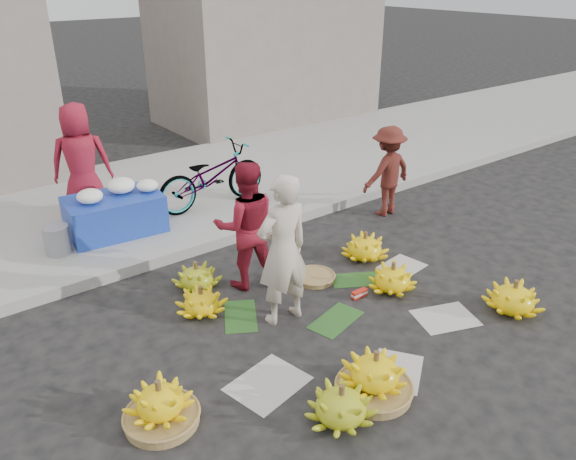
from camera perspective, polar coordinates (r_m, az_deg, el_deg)
ground at (r=6.47m, az=4.38°, el=-8.02°), size 80.00×80.00×0.00m
curb at (r=7.99m, az=-6.01°, el=-0.63°), size 40.00×0.25×0.15m
sidewalk at (r=9.72m, az=-12.51°, el=3.62°), size 40.00×4.00×0.12m
building_right at (r=14.30m, az=-2.39°, el=21.03°), size 5.00×3.00×5.00m
newspaper_scatter at (r=6.00m, az=9.49°, el=-11.26°), size 3.20×1.80×0.00m
banana_leaves at (r=6.54m, az=2.55°, el=-7.53°), size 2.00×1.00×0.00m
banana_bunch_0 at (r=5.07m, az=-12.83°, el=-16.94°), size 0.64×0.64×0.44m
banana_bunch_1 at (r=5.00m, az=5.41°, el=-17.30°), size 0.81×0.81×0.38m
banana_bunch_2 at (r=5.27m, az=8.81°, el=-14.42°), size 0.71×0.71×0.47m
banana_bunch_3 at (r=6.81m, az=21.93°, el=-6.39°), size 0.72×0.72×0.40m
banana_bunch_4 at (r=6.84m, az=10.57°, el=-4.80°), size 0.77×0.77×0.37m
banana_bunch_5 at (r=7.51m, az=7.80°, el=-1.69°), size 0.66×0.66×0.39m
banana_bunch_6 at (r=6.38m, az=-8.80°, el=-7.21°), size 0.61×0.61×0.34m
banana_bunch_7 at (r=6.86m, az=-9.26°, el=-4.71°), size 0.64×0.64×0.35m
basket_spare at (r=7.01m, az=2.71°, el=-4.83°), size 0.53×0.53×0.06m
incense_stack at (r=6.69m, az=7.27°, el=-6.43°), size 0.21×0.07×0.09m
vendor_cream at (r=5.87m, az=-0.53°, el=-2.09°), size 0.63×0.43×1.69m
vendor_red at (r=6.59m, az=-4.30°, el=0.45°), size 0.93×0.84×1.57m
man_striped at (r=8.75m, az=10.08°, el=5.90°), size 0.91×0.53×1.40m
flower_table at (r=8.22m, az=-17.15°, el=1.79°), size 1.34×0.90×0.74m
grey_bucket at (r=7.91m, az=-22.41°, el=-0.92°), size 0.33×0.33×0.38m
flower_vendor at (r=8.67m, az=-20.27°, el=6.48°), size 0.98×0.81×1.72m
bicycle at (r=8.78m, az=-7.77°, el=5.46°), size 0.68×1.85×0.97m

